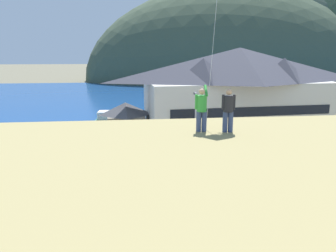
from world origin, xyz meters
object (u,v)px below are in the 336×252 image
Objects in this scene: parked_car_lone_by_shed at (249,164)px; parked_car_front_row_red at (151,195)px; person_kite_flyer at (202,108)px; moored_boat_wharfside at (105,120)px; harbor_lodge at (239,89)px; parked_car_mid_row_near at (183,171)px; person_companion at (228,109)px; parked_car_front_row_end at (43,171)px; parking_light_pole at (195,123)px; parked_car_back_row_left at (298,186)px; storage_shed_waterside at (126,120)px; moored_boat_outer_mooring at (151,119)px; wharf_dock at (129,118)px.

parked_car_lone_by_shed is 1.03× the size of parked_car_front_row_red.
person_kite_flyer is (1.54, -8.23, 7.32)m from parked_car_front_row_red.
moored_boat_wharfside is 37.82m from person_kite_flyer.
parked_car_lone_by_shed is (-3.69, -14.70, -4.87)m from harbor_lodge.
person_companion reaches higher than parked_car_mid_row_near.
parked_car_front_row_end is 0.62× the size of parking_light_pole.
parked_car_front_row_red is at bearing -117.05° from parking_light_pole.
parked_car_front_row_red is 10.74m from parked_car_back_row_left.
parked_car_back_row_left is 1.01× the size of parked_car_front_row_end.
storage_shed_waterside is at bearing 122.64° from parked_car_back_row_left.
parking_light_pole is at bearing 62.95° from parked_car_front_row_red.
harbor_lodge reaches higher than moored_boat_outer_mooring.
moored_boat_outer_mooring is at bearing 91.25° from person_companion.
harbor_lodge is 6.00× the size of parked_car_back_row_left.
harbor_lodge reaches higher than parking_light_pole.
parked_car_mid_row_near is at bearing 152.70° from parked_car_back_row_left.
parked_car_back_row_left is at bearing 2.46° from parked_car_front_row_red.
storage_shed_waterside is (-14.46, -0.23, -3.59)m from harbor_lodge.
parked_car_back_row_left is 0.63× the size of parking_light_pole.
storage_shed_waterside reaches higher than parked_car_mid_row_near.
person_kite_flyer is at bearing -118.02° from parked_car_lone_by_shed.
moored_boat_outer_mooring is 1.51× the size of parked_car_front_row_end.
parked_car_front_row_end is at bearing 164.54° from parked_car_back_row_left.
parked_car_mid_row_near is at bearing 88.64° from person_companion.
person_companion is at bearing -91.36° from parked_car_mid_row_near.
parked_car_front_row_end is at bearing -98.89° from moored_boat_wharfside.
parking_light_pole is at bearing -61.95° from moored_boat_wharfside.
harbor_lodge is at bearing 54.33° from parking_light_pole.
parked_car_lone_by_shed is at bearing -58.24° from moored_boat_wharfside.
moored_boat_outer_mooring reaches higher than parked_car_mid_row_near.
parked_car_back_row_left is (12.58, -19.64, -1.29)m from storage_shed_waterside.
person_kite_flyer is at bearing -79.36° from parked_car_front_row_red.
parked_car_mid_row_near reaches higher than wharf_dock.
wharf_dock is at bearing 88.35° from storage_shed_waterside.
storage_shed_waterside reaches higher than parked_car_front_row_red.
moored_boat_outer_mooring is 1.51× the size of parked_car_front_row_red.
person_kite_flyer is at bearing -90.36° from moored_boat_outer_mooring.
parked_car_back_row_left is (15.78, -27.76, 0.34)m from moored_boat_wharfside.
parked_car_mid_row_near is at bearing -169.41° from parked_car_lone_by_shed.
parked_car_front_row_end is 19.51m from person_companion.
parked_car_front_row_end is (-3.51, -22.42, 0.34)m from moored_boat_wharfside.
wharf_dock is 1.58× the size of moored_boat_outer_mooring.
parked_car_mid_row_near is 1.03× the size of parked_car_front_row_end.
moored_boat_outer_mooring is 28.41m from parked_car_front_row_red.
parked_car_lone_by_shed is (10.77, -14.46, -1.29)m from storage_shed_waterside.
wharf_dock is 27.54m from parked_car_lone_by_shed.
moored_boat_wharfside is 31.93m from parked_car_back_row_left.
parked_car_front_row_red is 2.42× the size of person_companion.
storage_shed_waterside is at bearing -68.46° from moored_boat_wharfside.
storage_shed_waterside is 16.35m from parked_car_mid_row_near.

